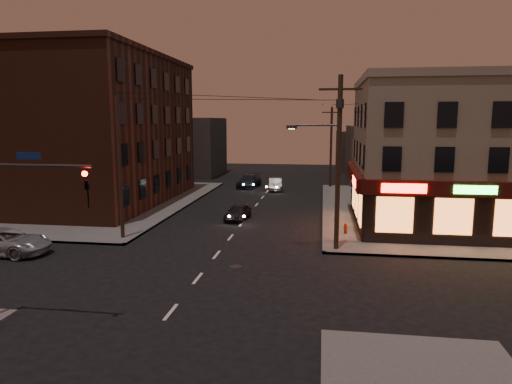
% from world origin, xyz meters
% --- Properties ---
extents(ground, '(120.00, 120.00, 0.00)m').
position_xyz_m(ground, '(0.00, 0.00, 0.00)').
color(ground, black).
rests_on(ground, ground).
extents(sidewalk_ne, '(24.00, 28.00, 0.15)m').
position_xyz_m(sidewalk_ne, '(18.00, 19.00, 0.07)').
color(sidewalk_ne, '#514F4C').
rests_on(sidewalk_ne, ground).
extents(sidewalk_nw, '(24.00, 28.00, 0.15)m').
position_xyz_m(sidewalk_nw, '(-18.00, 19.00, 0.07)').
color(sidewalk_nw, '#514F4C').
rests_on(sidewalk_nw, ground).
extents(pizza_building, '(15.85, 12.85, 10.50)m').
position_xyz_m(pizza_building, '(15.93, 13.43, 5.35)').
color(pizza_building, gray).
rests_on(pizza_building, sidewalk_ne).
extents(brick_apartment, '(12.00, 20.00, 13.00)m').
position_xyz_m(brick_apartment, '(-14.50, 19.00, 6.65)').
color(brick_apartment, '#4D2719').
rests_on(brick_apartment, sidewalk_nw).
extents(bg_building_ne_a, '(10.00, 12.00, 7.00)m').
position_xyz_m(bg_building_ne_a, '(14.00, 38.00, 3.50)').
color(bg_building_ne_a, '#3F3D3A').
rests_on(bg_building_ne_a, ground).
extents(bg_building_nw, '(9.00, 10.00, 8.00)m').
position_xyz_m(bg_building_nw, '(-13.00, 42.00, 4.00)').
color(bg_building_nw, '#3F3D3A').
rests_on(bg_building_nw, ground).
extents(bg_building_ne_b, '(8.00, 8.00, 6.00)m').
position_xyz_m(bg_building_ne_b, '(12.00, 52.00, 3.00)').
color(bg_building_ne_b, '#3F3D3A').
rests_on(bg_building_ne_b, ground).
extents(utility_pole_main, '(4.20, 0.44, 10.00)m').
position_xyz_m(utility_pole_main, '(6.68, 5.80, 5.76)').
color(utility_pole_main, '#382619').
rests_on(utility_pole_main, sidewalk_ne).
extents(utility_pole_far, '(0.26, 0.26, 9.00)m').
position_xyz_m(utility_pole_far, '(6.80, 32.00, 4.65)').
color(utility_pole_far, '#382619').
rests_on(utility_pole_far, sidewalk_ne).
extents(utility_pole_west, '(0.24, 0.24, 9.00)m').
position_xyz_m(utility_pole_west, '(-6.80, 6.50, 4.65)').
color(utility_pole_west, '#382619').
rests_on(utility_pole_west, sidewalk_nw).
extents(traffic_signal, '(4.49, 0.32, 6.47)m').
position_xyz_m(traffic_signal, '(-5.57, -5.60, 4.16)').
color(traffic_signal, '#333538').
rests_on(traffic_signal, ground).
extents(suv_cross, '(5.33, 2.58, 1.46)m').
position_xyz_m(suv_cross, '(-12.09, 2.39, 0.73)').
color(suv_cross, '#9EA3A6').
rests_on(suv_cross, ground).
extents(sedan_near, '(1.88, 3.73, 1.22)m').
position_xyz_m(sedan_near, '(-0.50, 13.40, 0.61)').
color(sedan_near, black).
rests_on(sedan_near, ground).
extents(sedan_mid, '(1.80, 4.15, 1.33)m').
position_xyz_m(sedan_mid, '(0.77, 29.10, 0.66)').
color(sedan_mid, slate).
rests_on(sedan_mid, ground).
extents(sedan_far, '(2.63, 5.20, 1.45)m').
position_xyz_m(sedan_far, '(-2.47, 30.99, 0.72)').
color(sedan_far, black).
rests_on(sedan_far, ground).
extents(fire_hydrant, '(0.32, 0.32, 0.72)m').
position_xyz_m(fire_hydrant, '(7.52, 9.56, 0.54)').
color(fire_hydrant, maroon).
rests_on(fire_hydrant, sidewalk_ne).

